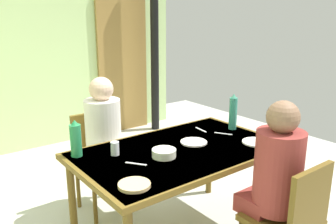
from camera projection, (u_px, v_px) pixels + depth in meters
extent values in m
cube|color=#B8D88D|center=(11.00, 47.00, 4.28)|extent=(4.66, 0.10, 2.65)
cube|color=olive|center=(123.00, 64.00, 5.19)|extent=(0.80, 0.05, 2.00)
cylinder|color=black|center=(155.00, 42.00, 5.12)|extent=(0.12, 0.12, 2.65)
cube|color=brown|center=(180.00, 151.00, 2.61)|extent=(1.54, 0.94, 0.04)
cube|color=#E4AC6C|center=(180.00, 149.00, 2.60)|extent=(1.48, 0.90, 0.00)
cylinder|color=brown|center=(279.00, 190.00, 2.81)|extent=(0.06, 0.06, 0.71)
cylinder|color=brown|center=(73.00, 204.00, 2.60)|extent=(0.06, 0.06, 0.71)
cylinder|color=brown|center=(209.00, 159.00, 3.42)|extent=(0.06, 0.06, 0.71)
cube|color=brown|center=(281.00, 220.00, 2.23)|extent=(0.40, 0.40, 0.04)
cube|color=brown|center=(310.00, 202.00, 2.04)|extent=(0.38, 0.04, 0.42)
cube|color=brown|center=(102.00, 163.00, 3.10)|extent=(0.40, 0.40, 0.04)
cube|color=brown|center=(92.00, 135.00, 3.18)|extent=(0.38, 0.04, 0.42)
cylinder|color=brown|center=(130.00, 190.00, 3.13)|extent=(0.04, 0.04, 0.41)
cylinder|color=brown|center=(95.00, 202.00, 2.93)|extent=(0.04, 0.04, 0.41)
cylinder|color=brown|center=(111.00, 176.00, 3.39)|extent=(0.04, 0.04, 0.41)
cylinder|color=brown|center=(78.00, 186.00, 3.19)|extent=(0.04, 0.04, 0.41)
cube|color=maroon|center=(261.00, 201.00, 2.34)|extent=(0.30, 0.22, 0.12)
cylinder|color=maroon|center=(278.00, 171.00, 2.18)|extent=(0.30, 0.30, 0.52)
sphere|color=#846047|center=(283.00, 117.00, 2.09)|extent=(0.20, 0.20, 0.20)
cube|color=white|center=(111.00, 162.00, 2.96)|extent=(0.30, 0.22, 0.12)
cylinder|color=silver|center=(103.00, 130.00, 2.97)|extent=(0.30, 0.30, 0.52)
sphere|color=beige|center=(101.00, 89.00, 2.88)|extent=(0.20, 0.20, 0.20)
cylinder|color=#318770|center=(233.00, 114.00, 3.02)|extent=(0.07, 0.07, 0.28)
cone|color=#3B876C|center=(234.00, 96.00, 2.98)|extent=(0.05, 0.05, 0.04)
cylinder|color=#25814D|center=(76.00, 141.00, 2.44)|extent=(0.08, 0.08, 0.23)
cone|color=#1D7B41|center=(74.00, 122.00, 2.40)|extent=(0.06, 0.06, 0.03)
cylinder|color=silver|center=(164.00, 153.00, 2.45)|extent=(0.17, 0.17, 0.05)
cylinder|color=white|center=(194.00, 142.00, 2.72)|extent=(0.21, 0.21, 0.01)
cylinder|color=white|center=(256.00, 142.00, 2.72)|extent=(0.22, 0.22, 0.01)
cylinder|color=silver|center=(115.00, 148.00, 2.48)|extent=(0.06, 0.06, 0.10)
cylinder|color=#DBB77A|center=(134.00, 185.00, 2.03)|extent=(0.19, 0.19, 0.02)
cube|color=silver|center=(136.00, 164.00, 2.33)|extent=(0.10, 0.13, 0.00)
cube|color=silver|center=(223.00, 134.00, 2.93)|extent=(0.09, 0.14, 0.00)
cube|color=silver|center=(201.00, 130.00, 3.03)|extent=(0.03, 0.15, 0.00)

